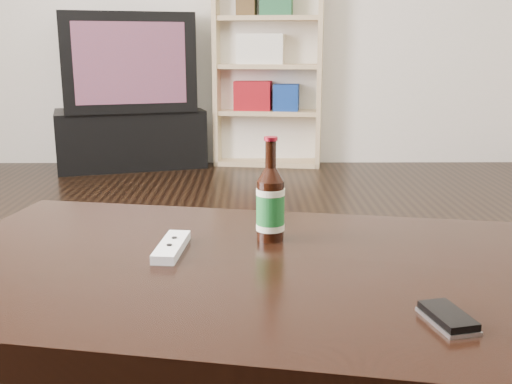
{
  "coord_description": "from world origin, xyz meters",
  "views": [
    {
      "loc": [
        0.18,
        -1.47,
        0.87
      ],
      "look_at": [
        0.19,
        -0.27,
        0.57
      ],
      "focal_mm": 42.0,
      "sensor_mm": 36.0,
      "label": 1
    }
  ],
  "objects_px": {
    "phone": "(448,318)",
    "tv": "(127,62)",
    "remote": "(172,247)",
    "bookshelf": "(268,62)",
    "tv_stand": "(131,138)",
    "coffee_table": "(251,294)",
    "beer_bottle": "(270,204)"
  },
  "relations": [
    {
      "from": "tv_stand",
      "to": "remote",
      "type": "bearing_deg",
      "value": -93.8
    },
    {
      "from": "coffee_table",
      "to": "beer_bottle",
      "type": "xyz_separation_m",
      "value": [
        0.04,
        0.14,
        0.14
      ]
    },
    {
      "from": "coffee_table",
      "to": "phone",
      "type": "relative_size",
      "value": 12.63
    },
    {
      "from": "tv",
      "to": "remote",
      "type": "distance_m",
      "value": 3.32
    },
    {
      "from": "tv",
      "to": "phone",
      "type": "height_order",
      "value": "tv"
    },
    {
      "from": "bookshelf",
      "to": "phone",
      "type": "xyz_separation_m",
      "value": [
        0.16,
        -3.67,
        -0.27
      ]
    },
    {
      "from": "tv",
      "to": "remote",
      "type": "height_order",
      "value": "tv"
    },
    {
      "from": "coffee_table",
      "to": "remote",
      "type": "height_order",
      "value": "remote"
    },
    {
      "from": "tv",
      "to": "bookshelf",
      "type": "height_order",
      "value": "bookshelf"
    },
    {
      "from": "remote",
      "to": "coffee_table",
      "type": "bearing_deg",
      "value": -18.01
    },
    {
      "from": "tv_stand",
      "to": "remote",
      "type": "height_order",
      "value": "remote"
    },
    {
      "from": "bookshelf",
      "to": "beer_bottle",
      "type": "xyz_separation_m",
      "value": [
        -0.09,
        -3.28,
        -0.2
      ]
    },
    {
      "from": "tv_stand",
      "to": "tv",
      "type": "relative_size",
      "value": 1.02
    },
    {
      "from": "bookshelf",
      "to": "phone",
      "type": "distance_m",
      "value": 3.69
    },
    {
      "from": "tv",
      "to": "coffee_table",
      "type": "xyz_separation_m",
      "value": [
        0.88,
        -3.29,
        -0.34
      ]
    },
    {
      "from": "phone",
      "to": "tv_stand",
      "type": "bearing_deg",
      "value": 95.22
    },
    {
      "from": "tv_stand",
      "to": "remote",
      "type": "xyz_separation_m",
      "value": [
        0.72,
        -3.23,
        0.27
      ]
    },
    {
      "from": "bookshelf",
      "to": "beer_bottle",
      "type": "height_order",
      "value": "bookshelf"
    },
    {
      "from": "tv_stand",
      "to": "remote",
      "type": "distance_m",
      "value": 3.32
    },
    {
      "from": "tv_stand",
      "to": "phone",
      "type": "relative_size",
      "value": 9.57
    },
    {
      "from": "phone",
      "to": "tv",
      "type": "bearing_deg",
      "value": 95.22
    },
    {
      "from": "beer_bottle",
      "to": "phone",
      "type": "xyz_separation_m",
      "value": [
        0.25,
        -0.39,
        -0.07
      ]
    },
    {
      "from": "tv_stand",
      "to": "beer_bottle",
      "type": "distance_m",
      "value": 3.3
    },
    {
      "from": "bookshelf",
      "to": "remote",
      "type": "relative_size",
      "value": 8.64
    },
    {
      "from": "remote",
      "to": "bookshelf",
      "type": "bearing_deg",
      "value": 90.37
    },
    {
      "from": "tv",
      "to": "coffee_table",
      "type": "bearing_deg",
      "value": -91.49
    },
    {
      "from": "bookshelf",
      "to": "remote",
      "type": "xyz_separation_m",
      "value": [
        -0.29,
        -3.35,
        -0.27
      ]
    },
    {
      "from": "tv",
      "to": "coffee_table",
      "type": "distance_m",
      "value": 3.43
    },
    {
      "from": "remote",
      "to": "phone",
      "type": "bearing_deg",
      "value": -30.3
    },
    {
      "from": "tv_stand",
      "to": "phone",
      "type": "xyz_separation_m",
      "value": [
        1.17,
        -3.55,
        0.27
      ]
    },
    {
      "from": "tv",
      "to": "beer_bottle",
      "type": "distance_m",
      "value": 3.29
    },
    {
      "from": "tv_stand",
      "to": "phone",
      "type": "bearing_deg",
      "value": -88.18
    }
  ]
}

